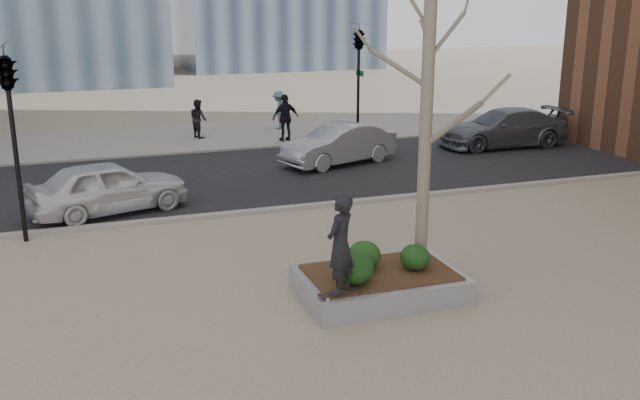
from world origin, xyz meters
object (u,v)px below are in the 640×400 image
object	(u,v)px
skateboard	(340,295)
planter	(380,284)
skateboarder	(340,244)
police_car	(108,187)

from	to	relation	value
skateboard	planter	bearing A→B (deg)	32.93
skateboard	skateboarder	size ratio (longest dim) A/B	0.44
skateboard	police_car	distance (m)	8.72
skateboard	police_car	world-z (taller)	police_car
skateboard	skateboarder	distance (m)	0.93
skateboarder	police_car	xyz separation A→B (m)	(-3.41, 8.02, -0.70)
planter	skateboarder	distance (m)	1.79
planter	skateboard	world-z (taller)	skateboard
planter	skateboard	bearing A→B (deg)	-145.20
police_car	planter	bearing A→B (deg)	-164.40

